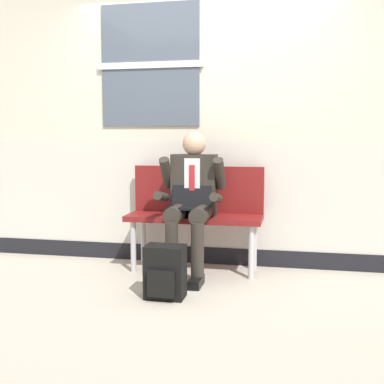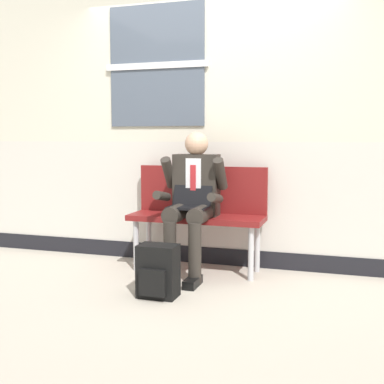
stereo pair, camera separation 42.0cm
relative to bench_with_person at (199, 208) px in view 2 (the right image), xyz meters
The scene contains 5 objects.
ground_plane 0.76m from the bench_with_person, 85.09° to the right, with size 18.00×18.00×0.00m, color #B2A899.
station_wall 1.03m from the bench_with_person, 82.23° to the left, with size 5.80×0.16×3.14m.
bench_with_person is the anchor object (origin of this frame).
person_seated 0.23m from the bench_with_person, 90.00° to the right, with size 0.57×0.70×1.27m.
backpack 0.95m from the bench_with_person, 93.99° to the right, with size 0.30×0.24×0.41m.
Camera 2 is at (1.26, -3.79, 1.21)m, focal length 46.16 mm.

